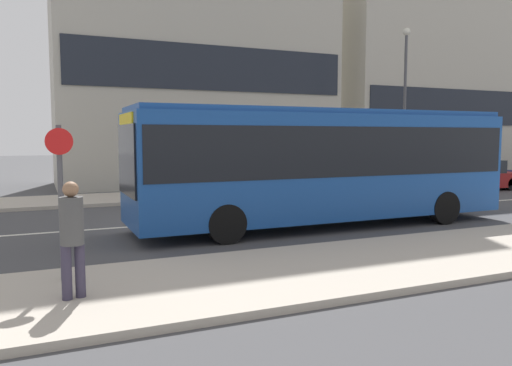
# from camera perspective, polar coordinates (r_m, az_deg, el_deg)

# --- Properties ---
(ground_plane) EXTENTS (120.00, 120.00, 0.00)m
(ground_plane) POSITION_cam_1_polar(r_m,az_deg,el_deg) (14.92, -8.41, -4.57)
(ground_plane) COLOR #444447
(sidewalk_near) EXTENTS (44.00, 3.50, 0.13)m
(sidewalk_near) POSITION_cam_1_polar(r_m,az_deg,el_deg) (9.16, 2.11, -10.40)
(sidewalk_near) COLOR #B2A899
(sidewalk_near) RESTS_ON ground_plane
(sidewalk_far) EXTENTS (44.00, 3.50, 0.13)m
(sidewalk_far) POSITION_cam_1_polar(r_m,az_deg,el_deg) (20.94, -12.93, -1.62)
(sidewalk_far) COLOR #B2A899
(sidewalk_far) RESTS_ON ground_plane
(lane_centerline) EXTENTS (41.80, 0.16, 0.01)m
(lane_centerline) POSITION_cam_1_polar(r_m,az_deg,el_deg) (14.91, -8.41, -4.55)
(lane_centerline) COLOR silver
(lane_centerline) RESTS_ON ground_plane
(apartment_block_right_tower) EXTENTS (17.02, 6.09, 15.94)m
(apartment_block_right_tower) POSITION_cam_1_polar(r_m,az_deg,el_deg) (37.39, 20.53, 13.31)
(apartment_block_right_tower) COLOR #B7B2A3
(apartment_block_right_tower) RESTS_ON ground_plane
(city_bus) EXTENTS (10.97, 2.65, 3.29)m
(city_bus) POSITION_cam_1_polar(r_m,az_deg,el_deg) (14.29, 7.70, 2.65)
(city_bus) COLOR #194793
(city_bus) RESTS_ON ground_plane
(parked_car_0) EXTENTS (4.26, 1.75, 1.43)m
(parked_car_0) POSITION_cam_1_polar(r_m,az_deg,el_deg) (26.06, 23.93, 0.72)
(parked_car_0) COLOR maroon
(parked_car_0) RESTS_ON ground_plane
(pedestrian_near_stop) EXTENTS (0.34, 0.34, 1.76)m
(pedestrian_near_stop) POSITION_cam_1_polar(r_m,az_deg,el_deg) (7.90, -20.28, -5.30)
(pedestrian_near_stop) COLOR #383347
(pedestrian_near_stop) RESTS_ON sidewalk_near
(bus_stop_sign) EXTENTS (0.44, 0.12, 2.61)m
(bus_stop_sign) POSITION_cam_1_polar(r_m,az_deg,el_deg) (8.91, -21.42, -0.78)
(bus_stop_sign) COLOR #4C4C51
(bus_stop_sign) RESTS_ON sidewalk_near
(street_lamp) EXTENTS (0.36, 0.36, 7.65)m
(street_lamp) POSITION_cam_1_polar(r_m,az_deg,el_deg) (25.83, 16.66, 9.96)
(street_lamp) COLOR #4C4C51
(street_lamp) RESTS_ON sidewalk_far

